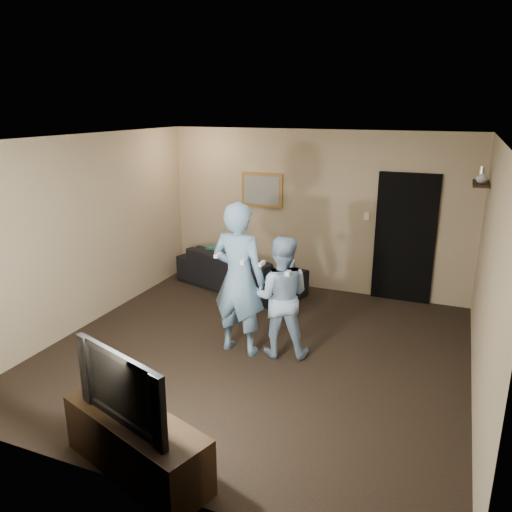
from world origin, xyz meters
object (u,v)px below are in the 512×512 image
at_px(tv_console, 136,444).
at_px(wii_player_right, 281,297).
at_px(sofa, 240,270).
at_px(wii_player_left, 239,279).
at_px(television, 131,384).

height_order(tv_console, wii_player_right, wii_player_right).
relative_size(sofa, wii_player_left, 1.16).
distance_m(sofa, television, 4.46).
bearing_deg(sofa, wii_player_right, 143.25).
xyz_separation_m(tv_console, wii_player_right, (0.42, 2.40, 0.50)).
xyz_separation_m(sofa, television, (0.98, -4.32, 0.50)).
bearing_deg(wii_player_right, sofa, 126.04).
height_order(sofa, wii_player_left, wii_player_left).
bearing_deg(television, wii_player_left, 110.63).
relative_size(tv_console, wii_player_right, 0.96).
relative_size(tv_console, wii_player_left, 0.76).
bearing_deg(tv_console, wii_player_right, 98.78).
bearing_deg(tv_console, television, 0.00).
bearing_deg(wii_player_left, tv_console, -88.01).
distance_m(tv_console, television, 0.57).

